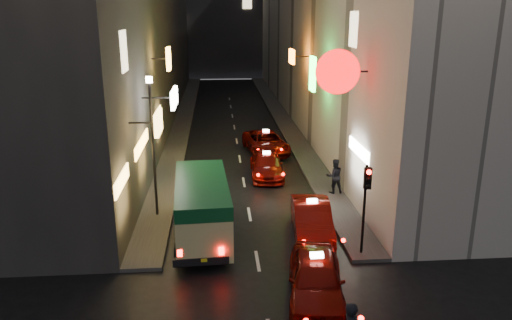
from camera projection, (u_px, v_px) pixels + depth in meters
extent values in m
cube|color=#3B3835|center=(132.00, 11.00, 39.88)|extent=(6.00, 52.00, 18.00)
cube|color=#EEB453|center=(158.00, 123.00, 20.45)|extent=(0.18, 1.70, 0.92)
cube|color=white|center=(174.00, 98.00, 24.16)|extent=(0.18, 2.43, 0.83)
cube|color=#FFB83F|center=(169.00, 59.00, 28.12)|extent=(0.18, 1.23, 1.29)
cube|color=#EEB453|center=(121.00, 180.00, 18.45)|extent=(0.10, 2.74, 0.55)
cube|color=#FFB83F|center=(141.00, 144.00, 23.54)|extent=(0.10, 4.10, 0.55)
cube|color=#EEB453|center=(158.00, 113.00, 30.45)|extent=(0.10, 2.76, 0.55)
cube|color=#FFE5B2|center=(124.00, 51.00, 19.54)|extent=(0.06, 1.30, 1.60)
cube|color=beige|center=(328.00, 11.00, 41.12)|extent=(6.00, 52.00, 18.00)
cylinder|color=#F20A0A|center=(338.00, 72.00, 20.92)|extent=(1.88, 0.18, 1.88)
cube|color=#32FF3A|center=(313.00, 74.00, 28.19)|extent=(0.18, 1.17, 1.94)
cube|color=orange|center=(292.00, 56.00, 34.17)|extent=(0.18, 1.63, 0.98)
cube|color=white|center=(359.00, 150.00, 22.52)|extent=(0.10, 3.04, 0.55)
cube|color=#FFE5B2|center=(354.00, 29.00, 22.98)|extent=(0.06, 1.30, 1.60)
cube|color=#4B4946|center=(183.00, 119.00, 42.74)|extent=(1.50, 52.00, 0.15)
cube|color=#4B4946|center=(282.00, 118.00, 43.39)|extent=(1.50, 52.00, 0.15)
cube|color=#C8C27D|center=(202.00, 207.00, 20.13)|extent=(2.34, 5.91, 2.13)
cube|color=#0E4924|center=(201.00, 188.00, 19.89)|extent=(2.36, 5.93, 0.53)
cube|color=black|center=(202.00, 199.00, 20.35)|extent=(2.25, 3.59, 0.48)
cube|color=black|center=(201.00, 261.00, 17.67)|extent=(2.00, 0.29, 0.29)
cube|color=#FF0A05|center=(180.00, 253.00, 17.44)|extent=(0.17, 0.06, 0.27)
cube|color=#FF0A05|center=(221.00, 251.00, 17.55)|extent=(0.17, 0.06, 0.27)
cylinder|color=black|center=(184.00, 214.00, 22.14)|extent=(0.21, 0.74, 0.74)
cylinder|color=black|center=(226.00, 251.00, 18.73)|extent=(0.21, 0.74, 0.74)
imported|color=#670A05|center=(316.00, 275.00, 16.05)|extent=(3.00, 5.71, 1.73)
cube|color=white|center=(317.00, 248.00, 15.77)|extent=(0.44, 0.24, 0.16)
sphere|color=#FF0A05|center=(361.00, 318.00, 13.74)|extent=(0.16, 0.16, 0.16)
imported|color=#670A05|center=(312.00, 216.00, 20.70)|extent=(2.58, 5.39, 1.66)
cube|color=white|center=(312.00, 196.00, 20.43)|extent=(0.43, 0.22, 0.16)
sphere|color=#FF0A05|center=(304.00, 242.00, 18.37)|extent=(0.16, 0.16, 0.16)
sphere|color=#FF0A05|center=(343.00, 240.00, 18.48)|extent=(0.16, 0.16, 0.16)
imported|color=#670A05|center=(267.00, 163.00, 28.22)|extent=(2.05, 4.73, 1.49)
cube|color=white|center=(267.00, 149.00, 27.98)|extent=(0.43, 0.19, 0.16)
sphere|color=#FF0A05|center=(258.00, 175.00, 26.14)|extent=(0.16, 0.16, 0.16)
sphere|color=#FF0A05|center=(283.00, 174.00, 26.24)|extent=(0.16, 0.16, 0.16)
imported|color=#670A05|center=(266.00, 141.00, 32.82)|extent=(2.90, 5.37, 1.62)
cube|color=white|center=(266.00, 127.00, 32.56)|extent=(0.44, 0.25, 0.16)
sphere|color=#FF0A05|center=(258.00, 150.00, 30.55)|extent=(0.16, 0.16, 0.16)
sphere|color=#FF0A05|center=(281.00, 149.00, 30.66)|extent=(0.16, 0.16, 0.16)
imported|color=black|center=(335.00, 174.00, 25.07)|extent=(0.79, 0.53, 2.01)
cylinder|color=black|center=(364.00, 210.00, 18.60)|extent=(0.10, 0.10, 3.50)
cube|color=black|center=(368.00, 178.00, 18.06)|extent=(0.26, 0.18, 0.80)
sphere|color=#FF0A05|center=(369.00, 172.00, 17.87)|extent=(0.18, 0.18, 0.18)
sphere|color=black|center=(369.00, 179.00, 17.95)|extent=(0.17, 0.17, 0.17)
sphere|color=black|center=(368.00, 186.00, 18.03)|extent=(0.17, 0.17, 0.17)
cylinder|color=black|center=(153.00, 151.00, 21.81)|extent=(0.12, 0.12, 6.00)
cylinder|color=#FFE5BF|center=(149.00, 80.00, 20.92)|extent=(0.28, 0.28, 0.25)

